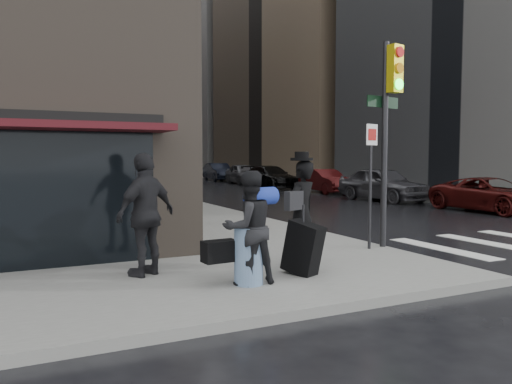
# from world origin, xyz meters

# --- Properties ---
(ground) EXTENTS (140.00, 140.00, 0.00)m
(ground) POSITION_xyz_m (0.00, 0.00, 0.00)
(ground) COLOR black
(ground) RESTS_ON ground
(sidewalk_left) EXTENTS (4.00, 50.00, 0.15)m
(sidewalk_left) POSITION_xyz_m (0.00, 27.00, 0.07)
(sidewalk_left) COLOR slate
(sidewalk_left) RESTS_ON ground
(sidewalk_right) EXTENTS (3.00, 50.00, 0.15)m
(sidewalk_right) POSITION_xyz_m (13.50, 27.00, 0.07)
(sidewalk_right) COLOR slate
(sidewalk_right) RESTS_ON ground
(bldg_right_far) EXTENTS (22.00, 20.00, 25.00)m
(bldg_right_far) POSITION_xyz_m (26.00, 58.00, 12.50)
(bldg_right_far) COLOR gray
(bldg_right_far) RESTS_ON ground
(bldg_distant) EXTENTS (40.00, 12.00, 32.00)m
(bldg_distant) POSITION_xyz_m (6.00, 78.00, 16.00)
(bldg_distant) COLOR gray
(bldg_distant) RESTS_ON ground
(man_overcoat) EXTENTS (1.05, 1.39, 2.11)m
(man_overcoat) POSITION_xyz_m (-0.80, 0.15, 1.04)
(man_overcoat) COLOR black
(man_overcoat) RESTS_ON ground
(man_jeans) EXTENTS (1.28, 0.73, 1.77)m
(man_jeans) POSITION_xyz_m (-2.17, -0.52, 1.04)
(man_jeans) COLOR black
(man_jeans) RESTS_ON ground
(man_greycoat) EXTENTS (1.29, 1.04, 2.05)m
(man_greycoat) POSITION_xyz_m (-3.44, 0.74, 1.17)
(man_greycoat) COLOR black
(man_greycoat) RESTS_ON ground
(traffic_light) EXTENTS (1.10, 0.59, 4.45)m
(traffic_light) POSITION_xyz_m (1.88, 1.05, 3.02)
(traffic_light) COLOR black
(traffic_light) RESTS_ON ground
(fire_hydrant) EXTENTS (0.42, 0.32, 0.73)m
(fire_hydrant) POSITION_xyz_m (0.91, 5.84, 0.48)
(fire_hydrant) COLOR maroon
(fire_hydrant) RESTS_ON ground
(parked_car_0) EXTENTS (2.23, 4.82, 1.34)m
(parked_car_0) POSITION_xyz_m (11.23, 5.94, 0.67)
(parked_car_0) COLOR #440F0D
(parked_car_0) RESTS_ON ground
(parked_car_1) EXTENTS (2.33, 5.00, 1.66)m
(parked_car_1) POSITION_xyz_m (10.65, 11.63, 0.83)
(parked_car_1) COLOR #46454B
(parked_car_1) RESTS_ON ground
(parked_car_2) EXTENTS (1.75, 4.37, 1.41)m
(parked_car_2) POSITION_xyz_m (11.12, 17.32, 0.71)
(parked_car_2) COLOR #400C0D
(parked_car_2) RESTS_ON ground
(parked_car_3) EXTENTS (2.44, 5.40, 1.53)m
(parked_car_3) POSITION_xyz_m (10.40, 23.01, 0.77)
(parked_car_3) COLOR black
(parked_car_3) RESTS_ON ground
(parked_car_4) EXTENTS (2.37, 4.95, 1.63)m
(parked_car_4) POSITION_xyz_m (10.93, 28.71, 0.82)
(parked_car_4) COLOR #4F5054
(parked_car_4) RESTS_ON ground
(parked_car_5) EXTENTS (2.02, 4.92, 1.58)m
(parked_car_5) POSITION_xyz_m (11.05, 34.40, 0.79)
(parked_car_5) COLOR black
(parked_car_5) RESTS_ON ground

